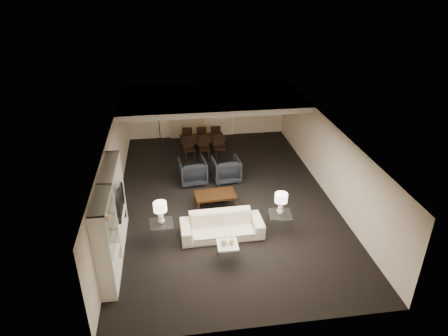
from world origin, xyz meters
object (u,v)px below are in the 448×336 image
at_px(side_table_right, 279,222).
at_px(table_lamp_right, 281,204).
at_px(chair_fr, 215,135).
at_px(armchair_right, 226,169).
at_px(table_lamp_left, 161,213).
at_px(chair_nr, 219,147).
at_px(armchair_left, 193,171).
at_px(chair_nl, 189,149).
at_px(chair_fm, 202,136).
at_px(television, 116,203).
at_px(floor_lamp, 159,125).
at_px(side_table_left, 162,232).
at_px(coffee_table, 215,200).
at_px(chair_fl, 188,136).
at_px(pendant_light, 219,109).
at_px(floor_speaker, 124,204).
at_px(vase_blue, 107,246).
at_px(vase_amber, 106,216).
at_px(sofa, 222,226).
at_px(dining_table, 203,145).
at_px(chair_nm, 204,148).
at_px(marble_table, 227,252).

height_order(side_table_right, table_lamp_right, table_lamp_right).
bearing_deg(chair_fr, armchair_right, 93.16).
bearing_deg(table_lamp_left, chair_nr, 66.05).
distance_m(armchair_left, chair_nl, 1.89).
height_order(chair_fm, chair_fr, same).
bearing_deg(television, chair_fr, -30.37).
bearing_deg(floor_lamp, side_table_left, -89.41).
relative_size(coffee_table, television, 1.11).
distance_m(chair_fl, chair_fr, 1.20).
relative_size(pendant_light, floor_speaker, 0.44).
height_order(chair_nl, chair_fr, same).
xyz_separation_m(side_table_left, chair_fm, (1.70, 6.49, 0.17)).
xyz_separation_m(coffee_table, chair_fm, (0.00, 4.89, 0.24)).
height_order(vase_blue, chair_nr, vase_blue).
bearing_deg(vase_amber, television, 88.87).
bearing_deg(pendant_light, armchair_right, -91.59).
xyz_separation_m(sofa, table_lamp_left, (-1.70, 0.00, 0.59)).
bearing_deg(chair_fr, pendant_light, 97.28).
bearing_deg(dining_table, chair_nm, -95.20).
bearing_deg(marble_table, armchair_right, 82.23).
relative_size(vase_amber, chair_nl, 0.20).
bearing_deg(chair_fm, pendant_light, 130.47).
bearing_deg(chair_nm, table_lamp_right, -71.90).
bearing_deg(floor_lamp, chair_nl, -61.24).
distance_m(table_lamp_left, chair_nm, 5.48).
bearing_deg(television, floor_speaker, -6.21).
relative_size(dining_table, chair_fr, 1.92).
relative_size(dining_table, chair_nr, 1.92).
xyz_separation_m(armchair_left, vase_amber, (-2.35, -4.34, 1.21)).
bearing_deg(armchair_right, chair_fm, -85.38).
relative_size(side_table_right, marble_table, 1.20).
height_order(dining_table, chair_fm, chair_fm).
bearing_deg(armchair_left, table_lamp_right, 119.46).
bearing_deg(television, armchair_left, -39.41).
bearing_deg(chair_nr, side_table_right, -84.64).
height_order(floor_speaker, chair_fr, floor_speaker).
distance_m(pendant_light, floor_lamp, 3.20).
xyz_separation_m(pendant_light, dining_table, (-0.66, 0.20, -1.60)).
xyz_separation_m(table_lamp_left, table_lamp_right, (3.40, 0.00, 0.00)).
bearing_deg(chair_fl, floor_lamp, -30.64).
relative_size(side_table_left, chair_fm, 0.68).
xyz_separation_m(pendant_light, marble_table, (-0.66, -6.74, -1.65)).
bearing_deg(chair_nr, coffee_table, -106.13).
xyz_separation_m(vase_blue, chair_nl, (2.35, 6.70, -0.66)).
distance_m(marble_table, chair_nm, 6.29).
bearing_deg(table_lamp_left, side_table_left, 0.00).
xyz_separation_m(sofa, side_table_right, (1.70, 0.00, -0.04)).
relative_size(table_lamp_right, dining_table, 0.37).
distance_m(sofa, vase_blue, 3.41).
bearing_deg(chair_fr, floor_speaker, 60.11).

